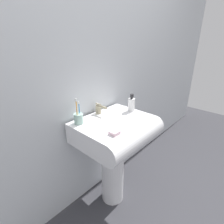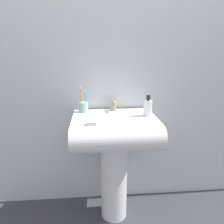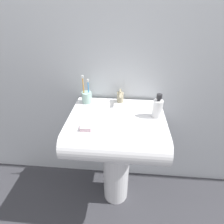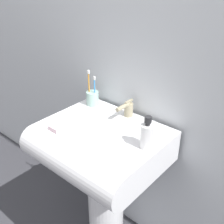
{
  "view_description": "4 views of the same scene",
  "coord_description": "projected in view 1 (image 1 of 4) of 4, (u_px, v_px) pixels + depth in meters",
  "views": [
    {
      "loc": [
        -0.94,
        -0.85,
        1.45
      ],
      "look_at": [
        0.01,
        0.02,
        0.9
      ],
      "focal_mm": 28.0,
      "sensor_mm": 36.0,
      "label": 1
    },
    {
      "loc": [
        -0.15,
        -1.51,
        1.32
      ],
      "look_at": [
        -0.01,
        0.02,
        0.88
      ],
      "focal_mm": 35.0,
      "sensor_mm": 36.0,
      "label": 2
    },
    {
      "loc": [
        0.05,
        -0.94,
        1.46
      ],
      "look_at": [
        -0.03,
        -0.03,
        0.88
      ],
      "focal_mm": 28.0,
      "sensor_mm": 36.0,
      "label": 3
    },
    {
      "loc": [
        0.8,
        -0.87,
        1.58
      ],
      "look_at": [
        0.04,
        0.01,
        0.95
      ],
      "focal_mm": 45.0,
      "sensor_mm": 36.0,
      "label": 4
    }
  ],
  "objects": [
    {
      "name": "sink_basin",
      "position": [
        118.0,
        131.0,
        1.4
      ],
      "size": [
        0.61,
        0.52,
        0.17
      ],
      "color": "white",
      "rests_on": "sink_pedestal"
    },
    {
      "name": "toothbrush_cup",
      "position": [
        79.0,
        118.0,
        1.32
      ],
      "size": [
        0.07,
        0.07,
        0.21
      ],
      "color": "#99BFB2",
      "rests_on": "sink_basin"
    },
    {
      "name": "soap_bottle",
      "position": [
        131.0,
        104.0,
        1.55
      ],
      "size": [
        0.06,
        0.06,
        0.16
      ],
      "color": "white",
      "rests_on": "sink_basin"
    },
    {
      "name": "faucet",
      "position": [
        99.0,
        109.0,
        1.49
      ],
      "size": [
        0.05,
        0.12,
        0.09
      ],
      "color": "tan",
      "rests_on": "sink_basin"
    },
    {
      "name": "wall_back",
      "position": [
        89.0,
        72.0,
        1.43
      ],
      "size": [
        5.0,
        0.05,
        2.4
      ],
      "primitive_type": "cube",
      "color": "silver",
      "rests_on": "ground"
    },
    {
      "name": "sink_pedestal",
      "position": [
        113.0,
        169.0,
        1.6
      ],
      "size": [
        0.2,
        0.2,
        0.68
      ],
      "primitive_type": "cylinder",
      "color": "white",
      "rests_on": "ground"
    },
    {
      "name": "bar_soap",
      "position": [
        114.0,
        133.0,
        1.18
      ],
      "size": [
        0.06,
        0.06,
        0.02
      ],
      "primitive_type": "cube",
      "color": "silver",
      "rests_on": "sink_basin"
    },
    {
      "name": "ground_plane",
      "position": [
        113.0,
        197.0,
        1.73
      ],
      "size": [
        6.0,
        6.0,
        0.0
      ],
      "primitive_type": "plane",
      "color": "#38383D",
      "rests_on": "ground"
    }
  ]
}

